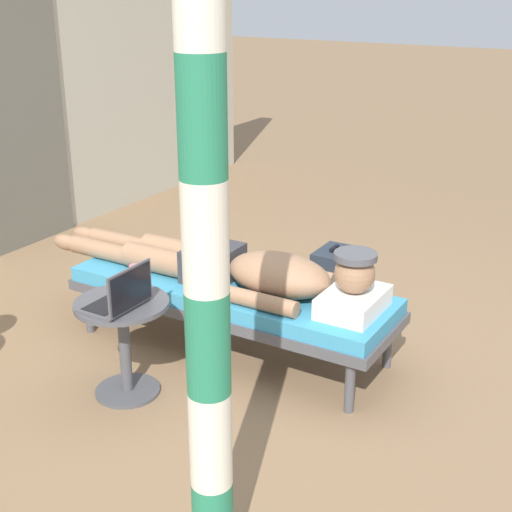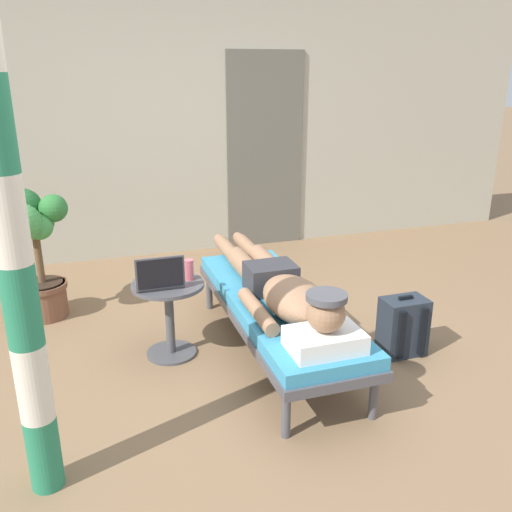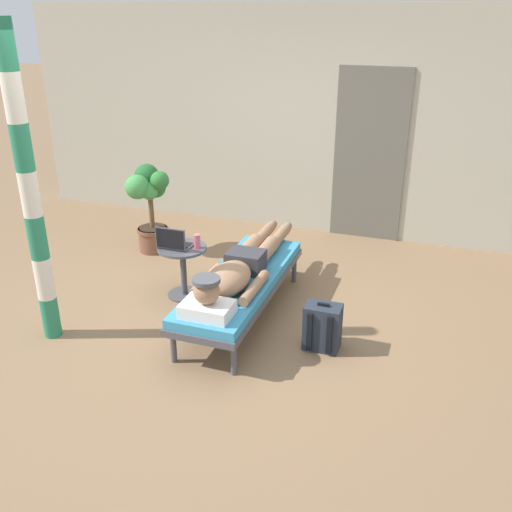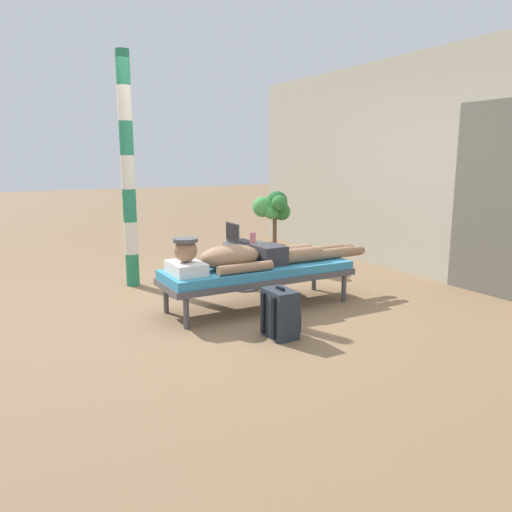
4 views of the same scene
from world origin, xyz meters
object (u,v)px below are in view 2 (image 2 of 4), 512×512
at_px(person_reclining, 281,288).
at_px(potted_plant, 35,244).
at_px(drink_glass, 189,270).
at_px(porch_post, 8,220).
at_px(backpack, 402,327).
at_px(laptop, 159,279).
at_px(side_table, 169,306).
at_px(lounge_chair, 276,307).

relative_size(person_reclining, potted_plant, 2.13).
height_order(drink_glass, porch_post, porch_post).
height_order(drink_glass, backpack, drink_glass).
relative_size(backpack, porch_post, 0.16).
bearing_deg(laptop, side_table, 40.52).
bearing_deg(backpack, person_reclining, 167.76).
height_order(person_reclining, porch_post, porch_post).
relative_size(side_table, porch_post, 0.20).
relative_size(side_table, laptop, 1.69).
distance_m(potted_plant, porch_post, 2.07).
height_order(lounge_chair, potted_plant, potted_plant).
height_order(lounge_chair, side_table, side_table).
distance_m(backpack, porch_post, 2.59).
bearing_deg(lounge_chair, side_table, 162.92).
height_order(lounge_chair, person_reclining, person_reclining).
bearing_deg(porch_post, laptop, 54.92).
xyz_separation_m(side_table, potted_plant, (-0.85, 0.90, 0.25)).
xyz_separation_m(person_reclining, side_table, (-0.69, 0.29, -0.16)).
xyz_separation_m(side_table, drink_glass, (0.15, 0.02, 0.24)).
xyz_separation_m(potted_plant, porch_post, (0.09, -1.95, 0.69)).
bearing_deg(porch_post, person_reclining, 27.75).
distance_m(laptop, potted_plant, 1.24).
bearing_deg(drink_glass, backpack, -20.01).
bearing_deg(potted_plant, side_table, -46.48).
bearing_deg(lounge_chair, potted_plant, 144.24).
distance_m(lounge_chair, laptop, 0.80).
distance_m(lounge_chair, porch_post, 1.93).
height_order(person_reclining, side_table, person_reclining).
bearing_deg(potted_plant, laptop, -50.13).
xyz_separation_m(side_table, backpack, (1.51, -0.47, -0.16)).
height_order(lounge_chair, backpack, backpack).
height_order(side_table, drink_glass, drink_glass).
xyz_separation_m(side_table, porch_post, (-0.77, -1.06, 0.94)).
xyz_separation_m(person_reclining, potted_plant, (-1.54, 1.19, 0.09)).
bearing_deg(laptop, drink_glass, 19.88).
relative_size(side_table, potted_plant, 0.51).
bearing_deg(person_reclining, laptop, 162.14).
xyz_separation_m(lounge_chair, side_table, (-0.69, 0.21, 0.01)).
bearing_deg(potted_plant, porch_post, -87.44).
xyz_separation_m(lounge_chair, potted_plant, (-1.54, 1.11, 0.26)).
bearing_deg(porch_post, backpack, 14.44).
height_order(backpack, porch_post, porch_post).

